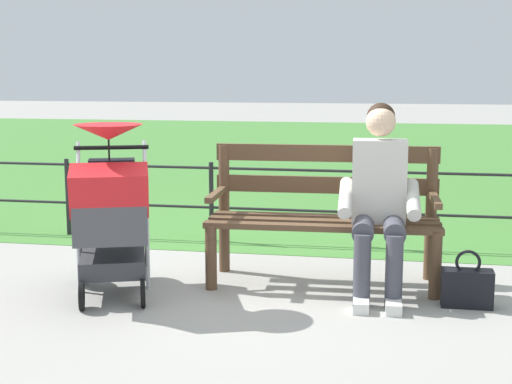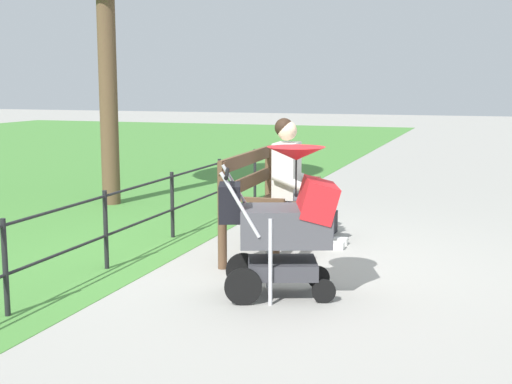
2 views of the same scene
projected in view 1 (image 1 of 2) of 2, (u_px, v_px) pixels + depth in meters
ground_plane at (262, 282)px, 5.31m from camera, size 60.00×60.00×0.00m
grass_lawn at (346, 152)px, 13.85m from camera, size 40.00×16.00×0.01m
park_bench at (324, 209)px, 5.26m from camera, size 1.62×0.65×0.96m
person_on_bench at (379, 194)px, 4.95m from camera, size 0.54×0.74×1.28m
stroller at (111, 208)px, 4.90m from camera, size 0.76×0.99×1.15m
handbag at (467, 287)px, 4.75m from camera, size 0.32×0.14×0.37m
park_fence at (287, 197)px, 6.42m from camera, size 6.76×0.04×0.70m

